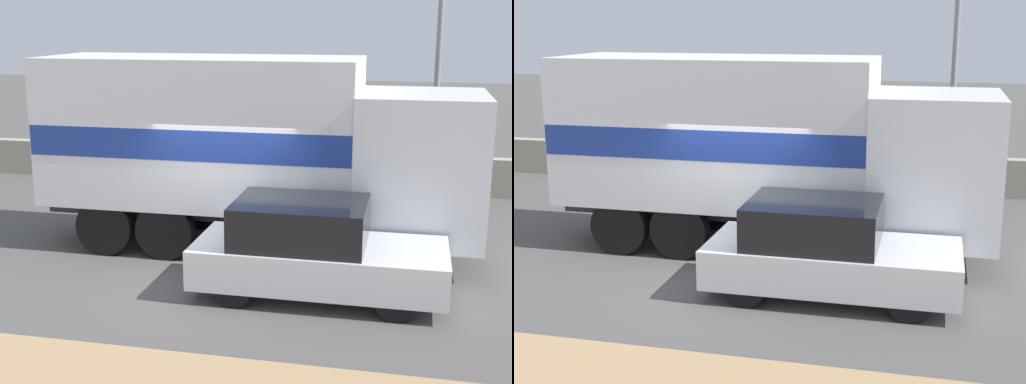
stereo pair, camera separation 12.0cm
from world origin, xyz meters
TOP-DOWN VIEW (x-y plane):
  - ground_plane at (0.00, 0.00)m, footprint 80.00×80.00m
  - stone_wall_backdrop at (0.00, 6.97)m, footprint 60.00×0.35m
  - street_lamp at (3.63, 6.44)m, footprint 0.56×0.28m
  - box_truck at (0.21, 1.80)m, footprint 8.04×2.43m
  - car_hatchback at (1.73, -0.36)m, footprint 3.93×1.73m

SIDE VIEW (x-z plane):
  - ground_plane at x=0.00m, z-range 0.00..0.00m
  - stone_wall_backdrop at x=0.00m, z-range 0.00..0.95m
  - car_hatchback at x=1.73m, z-range -0.02..1.50m
  - box_truck at x=0.21m, z-range 0.23..3.82m
  - street_lamp at x=3.63m, z-range 0.56..8.58m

